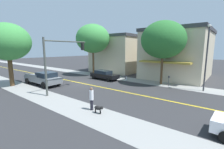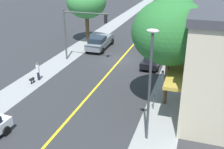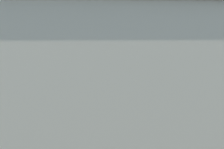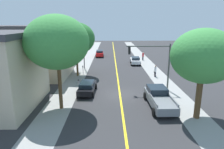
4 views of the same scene
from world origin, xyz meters
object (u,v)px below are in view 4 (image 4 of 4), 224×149
object	(u,v)px
street_tree_right_corner	(203,56)
parking_meter	(83,68)
street_tree_left_far	(57,42)
pedestrian_red_shirt	(143,56)
small_dog	(155,73)
red_sedan_left_curb	(100,53)
traffic_light_mast	(155,59)
street_tree_left_near	(76,38)
pedestrian_white_shirt	(155,71)
black_sedan_left_curb	(87,87)
street_lamp	(84,44)
white_sedan_right_curb	(135,60)
grey_pickup_truck	(159,98)
fire_hydrant	(78,82)

from	to	relation	value
street_tree_right_corner	parking_meter	xyz separation A→B (m)	(-12.09, 15.81, -4.62)
street_tree_left_far	parking_meter	size ratio (longest dim) A/B	6.67
pedestrian_red_shirt	small_dog	world-z (taller)	pedestrian_red_shirt
parking_meter	red_sedan_left_curb	world-z (taller)	red_sedan_left_curb
traffic_light_mast	small_dog	size ratio (longest dim) A/B	7.14
traffic_light_mast	street_tree_left_near	bearing A→B (deg)	-33.77
street_tree_left_near	parking_meter	xyz separation A→B (m)	(0.69, 1.23, -4.93)
street_tree_left_near	traffic_light_mast	distance (m)	12.81
parking_meter	pedestrian_red_shirt	bearing A→B (deg)	45.56
parking_meter	pedestrian_red_shirt	size ratio (longest dim) A/B	0.74
traffic_light_mast	pedestrian_white_shirt	xyz separation A→B (m)	(1.56, 6.21, -3.01)
street_tree_left_near	pedestrian_white_shirt	xyz separation A→B (m)	(12.10, -0.83, -4.85)
black_sedan_left_curb	street_lamp	bearing A→B (deg)	11.24
street_lamp	pedestrian_white_shirt	world-z (taller)	street_lamp
white_sedan_right_curb	pedestrian_white_shirt	bearing A→B (deg)	-166.26
grey_pickup_truck	pedestrian_red_shirt	distance (m)	25.30
street_tree_right_corner	street_lamp	distance (m)	23.21
parking_meter	street_lamp	size ratio (longest dim) A/B	0.19
street_tree_right_corner	parking_meter	size ratio (longest dim) A/B	5.81
parking_meter	black_sedan_left_curb	size ratio (longest dim) A/B	0.28
street_lamp	small_dog	bearing A→B (deg)	-23.05
fire_hydrant	white_sedan_right_curb	size ratio (longest dim) A/B	0.18
fire_hydrant	pedestrian_red_shirt	size ratio (longest dim) A/B	0.43
street_tree_right_corner	street_lamp	size ratio (longest dim) A/B	1.09
street_tree_left_near	pedestrian_white_shirt	bearing A→B (deg)	-3.93
grey_pickup_truck	street_lamp	bearing A→B (deg)	28.02
street_lamp	black_sedan_left_curb	distance (m)	13.73
fire_hydrant	grey_pickup_truck	xyz separation A→B (m)	(9.13, -7.00, 0.50)
traffic_light_mast	pedestrian_red_shirt	xyz separation A→B (m)	(1.88, 20.24, -3.02)
street_tree_left_far	parking_meter	xyz separation A→B (m)	(0.37, 13.65, -5.56)
street_tree_right_corner	white_sedan_right_curb	distance (m)	24.12
red_sedan_left_curb	white_sedan_right_curb	distance (m)	12.06
red_sedan_left_curb	pedestrian_white_shirt	bearing A→B (deg)	-156.13
street_tree_left_far	small_dog	distance (m)	18.27
black_sedan_left_curb	grey_pickup_truck	world-z (taller)	grey_pickup_truck
street_tree_left_near	street_tree_right_corner	distance (m)	19.39
parking_meter	black_sedan_left_curb	world-z (taller)	black_sedan_left_curb
street_tree_left_near	white_sedan_right_curb	bearing A→B (deg)	41.17
street_tree_right_corner	red_sedan_left_curb	xyz separation A→B (m)	(-10.22, 32.83, -4.70)
traffic_light_mast	small_dog	world-z (taller)	traffic_light_mast
fire_hydrant	grey_pickup_truck	bearing A→B (deg)	-37.48
street_tree_left_far	white_sedan_right_curb	distance (m)	24.20
parking_meter	white_sedan_right_curb	bearing A→B (deg)	38.95
traffic_light_mast	grey_pickup_truck	xyz separation A→B (m)	(-0.52, -4.95, -3.09)
street_tree_left_far	pedestrian_white_shirt	size ratio (longest dim) A/B	5.00
parking_meter	pedestrian_red_shirt	distance (m)	16.75
pedestrian_white_shirt	black_sedan_left_curb	bearing A→B (deg)	30.42
traffic_light_mast	small_dog	distance (m)	8.11
street_tree_left_near	parking_meter	distance (m)	5.13
street_tree_left_near	pedestrian_white_shirt	world-z (taller)	street_tree_left_near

